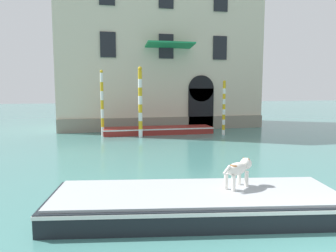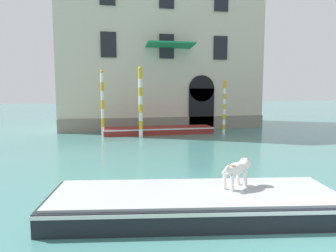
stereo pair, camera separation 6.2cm
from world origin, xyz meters
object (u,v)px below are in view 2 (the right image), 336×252
object	(u,v)px
boat_foreground	(195,202)
mooring_pole_0	(224,108)
boat_moored_near_palazzo	(159,130)
mooring_pole_2	(141,102)
mooring_pole_1	(103,103)
dog_on_deck	(237,169)

from	to	relation	value
boat_foreground	mooring_pole_0	world-z (taller)	mooring_pole_0
boat_foreground	boat_moored_near_palazzo	size ratio (longest dim) A/B	1.01
boat_moored_near_palazzo	mooring_pole_2	world-z (taller)	mooring_pole_2
boat_moored_near_palazzo	mooring_pole_1	size ratio (longest dim) A/B	1.74
boat_foreground	mooring_pole_2	bearing A→B (deg)	97.76
boat_foreground	dog_on_deck	size ratio (longest dim) A/B	7.50
boat_foreground	boat_moored_near_palazzo	xyz separation A→B (m)	(1.81, 13.44, -0.07)
dog_on_deck	mooring_pole_2	size ratio (longest dim) A/B	0.23
boat_foreground	dog_on_deck	xyz separation A→B (m)	(1.10, 0.07, 0.72)
mooring_pole_0	mooring_pole_1	size ratio (longest dim) A/B	0.85
mooring_pole_0	boat_moored_near_palazzo	bearing A→B (deg)	159.42
boat_foreground	mooring_pole_2	xyz separation A→B (m)	(0.47, 12.13, 1.81)
dog_on_deck	mooring_pole_1	world-z (taller)	mooring_pole_1
dog_on_deck	mooring_pole_1	bearing A→B (deg)	71.87
boat_moored_near_palazzo	mooring_pole_1	distance (m)	3.95
mooring_pole_1	mooring_pole_2	bearing A→B (deg)	-27.81
mooring_pole_0	mooring_pole_2	world-z (taller)	mooring_pole_2
boat_moored_near_palazzo	dog_on_deck	bearing A→B (deg)	-92.42
dog_on_deck	mooring_pole_2	distance (m)	12.13
mooring_pole_2	mooring_pole_0	bearing A→B (deg)	-1.74
mooring_pole_0	mooring_pole_1	xyz separation A→B (m)	(-7.41, 1.31, 0.31)
boat_moored_near_palazzo	mooring_pole_1	bearing A→B (deg)	-176.83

